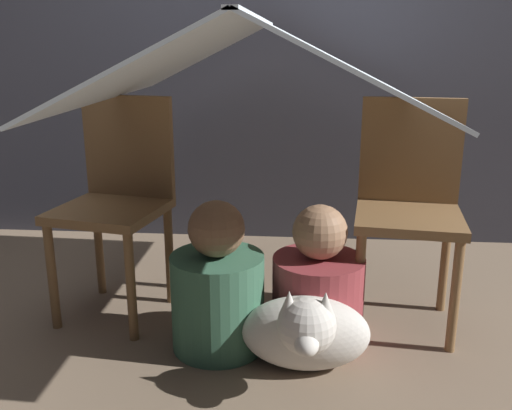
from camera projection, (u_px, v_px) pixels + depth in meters
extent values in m
plane|color=#7A6651|center=(254.00, 330.00, 2.25)|extent=(8.80, 8.80, 0.00)
cube|color=#3D3D47|center=(272.00, 10.00, 2.99)|extent=(7.00, 0.05, 2.50)
cylinder|color=brown|center=(52.00, 277.00, 2.21)|extent=(0.04, 0.04, 0.43)
cylinder|color=brown|center=(131.00, 287.00, 2.12)|extent=(0.04, 0.04, 0.43)
cylinder|color=brown|center=(99.00, 248.00, 2.52)|extent=(0.04, 0.04, 0.43)
cylinder|color=brown|center=(169.00, 255.00, 2.43)|extent=(0.04, 0.04, 0.43)
cube|color=brown|center=(110.00, 211.00, 2.26)|extent=(0.47, 0.47, 0.04)
cube|color=brown|center=(128.00, 146.00, 2.36)|extent=(0.39, 0.11, 0.42)
cylinder|color=brown|center=(359.00, 289.00, 2.10)|extent=(0.04, 0.04, 0.43)
cylinder|color=brown|center=(455.00, 297.00, 2.04)|extent=(0.04, 0.04, 0.43)
cylinder|color=brown|center=(361.00, 256.00, 2.42)|extent=(0.04, 0.04, 0.43)
cylinder|color=brown|center=(445.00, 262.00, 2.36)|extent=(0.04, 0.04, 0.43)
cube|color=brown|center=(409.00, 218.00, 2.17)|extent=(0.44, 0.44, 0.04)
cube|color=brown|center=(411.00, 150.00, 2.27)|extent=(0.40, 0.08, 0.42)
cube|color=silver|center=(176.00, 60.00, 2.07)|extent=(0.59, 1.49, 0.30)
cube|color=silver|center=(338.00, 61.00, 2.03)|extent=(0.59, 1.49, 0.30)
cube|color=silver|center=(256.00, 19.00, 2.01)|extent=(0.04, 1.49, 0.01)
cylinder|color=#38664C|center=(218.00, 302.00, 2.08)|extent=(0.34, 0.34, 0.36)
sphere|color=brown|center=(216.00, 229.00, 2.00)|extent=(0.20, 0.20, 0.20)
cylinder|color=maroon|center=(318.00, 298.00, 2.15)|extent=(0.34, 0.34, 0.32)
sphere|color=#9E7556|center=(320.00, 232.00, 2.08)|extent=(0.20, 0.20, 0.20)
ellipsoid|color=silver|center=(306.00, 333.00, 1.96)|extent=(0.44, 0.22, 0.26)
sphere|color=silver|center=(307.00, 326.00, 1.77)|extent=(0.19, 0.19, 0.19)
ellipsoid|color=silver|center=(307.00, 345.00, 1.69)|extent=(0.07, 0.09, 0.07)
cone|color=silver|center=(289.00, 303.00, 1.75)|extent=(0.07, 0.07, 0.08)
cone|color=silver|center=(325.00, 305.00, 1.74)|extent=(0.07, 0.07, 0.08)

